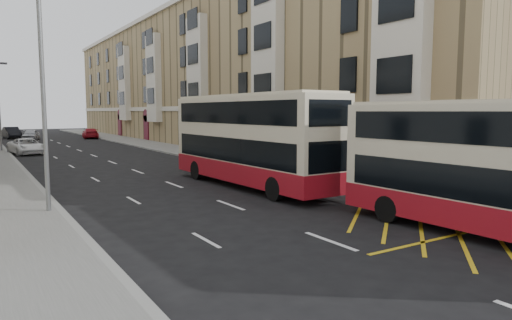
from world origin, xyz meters
TOP-DOWN VIEW (x-y plane):
  - ground at (0.00, 0.00)m, footprint 200.00×200.00m
  - pavement_right at (8.00, 30.00)m, footprint 4.00×120.00m
  - kerb_right at (6.00, 30.00)m, footprint 0.25×120.00m
  - kerb_left at (-6.00, 30.00)m, footprint 0.25×120.00m
  - road_markings at (0.00, 45.00)m, footprint 10.00×110.00m
  - terrace_right at (14.88, 45.38)m, footprint 10.75×79.00m
  - guard_railing at (6.25, 5.75)m, footprint 0.06×6.56m
  - street_lamp_near at (-6.35, 12.00)m, footprint 0.93×0.18m
  - double_decker_front at (4.29, 1.50)m, footprint 2.71×10.25m
  - double_decker_rear at (3.03, 13.42)m, footprint 2.97×11.47m
  - white_van at (-4.65, 38.42)m, footprint 3.03×5.24m
  - car_silver at (-2.27, 58.89)m, footprint 2.78×4.53m
  - car_dark at (-4.04, 64.80)m, footprint 2.27×5.01m
  - car_red at (5.20, 59.61)m, footprint 2.55×4.97m

SIDE VIEW (x-z plane):
  - ground at x=0.00m, z-range 0.00..0.00m
  - road_markings at x=0.00m, z-range 0.00..0.01m
  - pavement_right at x=8.00m, z-range 0.00..0.15m
  - kerb_right at x=6.00m, z-range 0.00..0.15m
  - kerb_left at x=-6.00m, z-range 0.00..0.15m
  - white_van at x=-4.65m, z-range 0.00..1.37m
  - car_red at x=5.20m, z-range 0.00..1.38m
  - car_silver at x=-2.27m, z-range 0.00..1.44m
  - car_dark at x=-4.04m, z-range 0.00..1.59m
  - guard_railing at x=6.25m, z-range 0.35..1.36m
  - double_decker_front at x=4.29m, z-range 0.04..4.09m
  - double_decker_rear at x=3.03m, z-range 0.04..4.59m
  - street_lamp_near at x=-6.35m, z-range 0.64..8.64m
  - terrace_right at x=14.88m, z-range -0.10..15.15m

